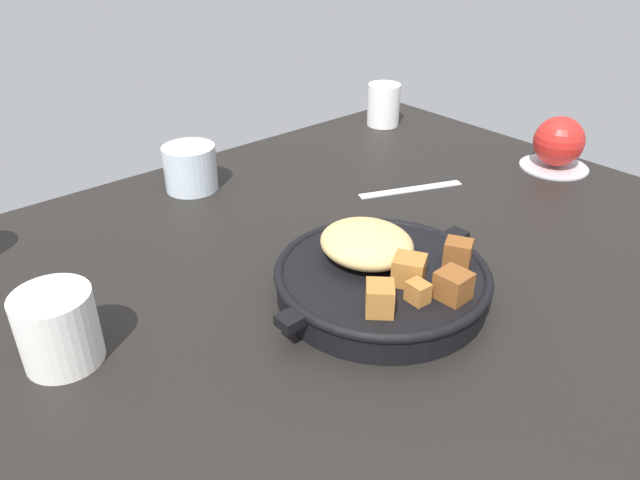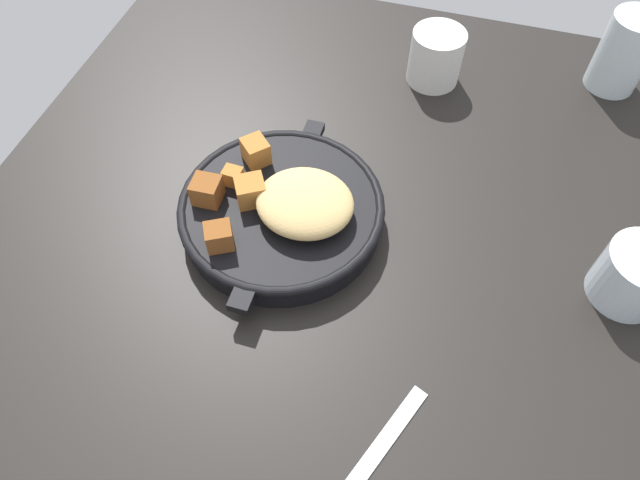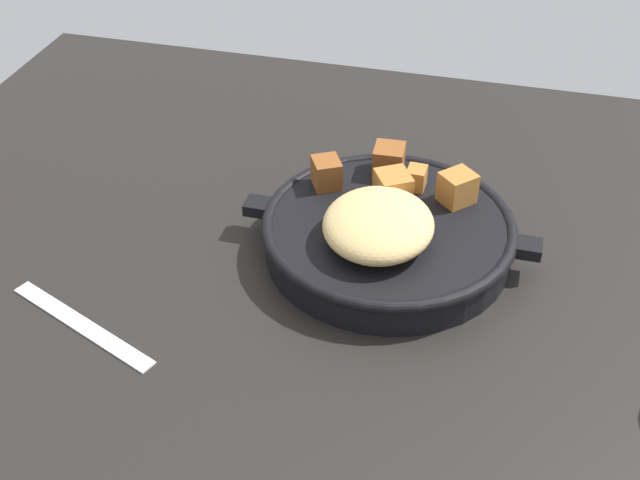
% 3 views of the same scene
% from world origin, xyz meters
% --- Properties ---
extents(ground_plane, '(1.07, 0.90, 0.02)m').
position_xyz_m(ground_plane, '(0.00, 0.00, -0.01)').
color(ground_plane, black).
extents(cast_iron_skillet, '(0.29, 0.25, 0.08)m').
position_xyz_m(cast_iron_skillet, '(-0.04, -0.06, 0.03)').
color(cast_iron_skillet, black).
rests_on(cast_iron_skillet, ground_plane).
extents(butter_knife, '(0.17, 0.08, 0.00)m').
position_xyz_m(butter_knife, '(0.21, 0.11, 0.00)').
color(butter_knife, silver).
rests_on(butter_knife, ground_plane).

